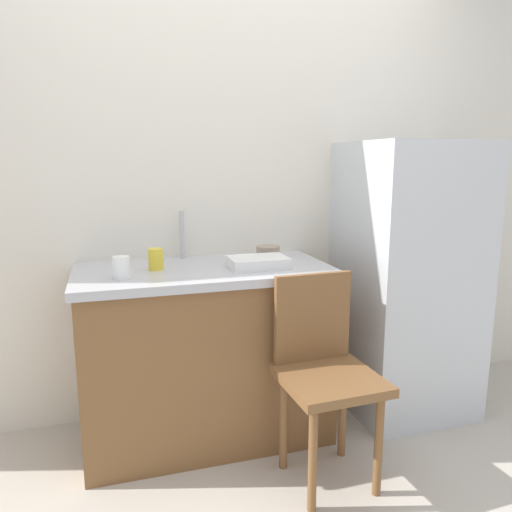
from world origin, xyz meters
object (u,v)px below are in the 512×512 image
chair (324,368)px  cup_white (121,268)px  dish_tray (258,262)px  terracotta_bowl (268,252)px  refrigerator (406,279)px  cup_yellow (156,259)px

chair → cup_white: 0.98m
dish_tray → terracotta_bowl: terracotta_bowl is taller
refrigerator → cup_white: refrigerator is taller
dish_tray → cup_yellow: size_ratio=2.77×
chair → cup_white: bearing=154.8°
terracotta_bowl → cup_white: size_ratio=1.23×
cup_yellow → cup_white: cup_yellow is taller
dish_tray → cup_white: 0.64m
dish_tray → cup_yellow: bearing=169.3°
dish_tray → refrigerator: bearing=3.9°
refrigerator → dish_tray: (-0.87, -0.06, 0.16)m
cup_white → cup_yellow: bearing=42.4°
cup_yellow → dish_tray: bearing=-10.7°
chair → cup_yellow: cup_yellow is taller
terracotta_bowl → cup_yellow: cup_yellow is taller
chair → cup_white: size_ratio=8.89×
refrigerator → cup_yellow: (-1.35, 0.03, 0.18)m
cup_yellow → cup_white: 0.22m
chair → dish_tray: (-0.18, 0.40, 0.40)m
chair → dish_tray: size_ratio=3.18×
refrigerator → cup_yellow: refrigerator is taller
terracotta_bowl → cup_yellow: (-0.59, -0.11, 0.02)m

